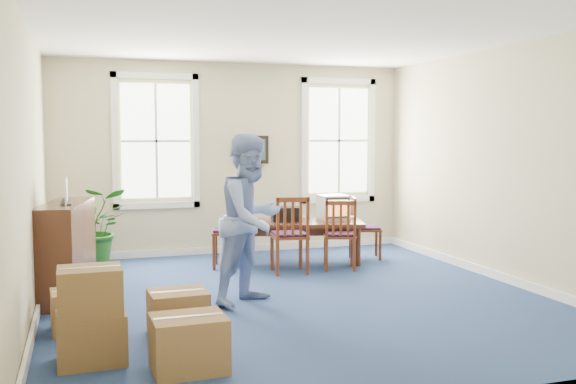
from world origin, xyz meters
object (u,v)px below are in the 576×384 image
object	(u,v)px
crt_tv	(333,207)
chair_near_left	(289,234)
conference_table	(300,242)
man	(251,219)
credenza	(66,247)
cardboard_boxes	(116,308)
potted_plant	(93,228)

from	to	relation	value
crt_tv	chair_near_left	xyz separation A→B (m)	(-0.96, -0.70, -0.29)
conference_table	man	distance (m)	2.60
credenza	conference_table	bearing A→B (deg)	28.95
chair_near_left	man	size ratio (longest dim) A/B	0.56
chair_near_left	credenza	bearing A→B (deg)	15.59
cardboard_boxes	potted_plant	bearing A→B (deg)	91.70
crt_tv	potted_plant	bearing A→B (deg)	172.83
crt_tv	credenza	size ratio (longest dim) A/B	0.30
crt_tv	cardboard_boxes	world-z (taller)	crt_tv
crt_tv	chair_near_left	distance (m)	1.22
chair_near_left	credenza	distance (m)	3.10
conference_table	credenza	xyz separation A→B (m)	(-3.45, -1.16, 0.29)
credenza	cardboard_boxes	bearing A→B (deg)	-68.68
conference_table	man	world-z (taller)	man
chair_near_left	potted_plant	xyz separation A→B (m)	(-2.71, 1.18, 0.05)
credenza	potted_plant	bearing A→B (deg)	88.68
potted_plant	cardboard_boxes	bearing A→B (deg)	-88.30
conference_table	cardboard_boxes	xyz separation A→B (m)	(-2.98, -3.56, 0.12)
credenza	chair_near_left	bearing A→B (deg)	19.75
credenza	potted_plant	distance (m)	1.72
conference_table	cardboard_boxes	size ratio (longest dim) A/B	1.23
conference_table	potted_plant	size ratio (longest dim) A/B	1.57
potted_plant	cardboard_boxes	size ratio (longest dim) A/B	0.78
crt_tv	chair_near_left	size ratio (longest dim) A/B	0.42
credenza	cardboard_boxes	xyz separation A→B (m)	(0.47, -2.40, -0.17)
chair_near_left	potted_plant	bearing A→B (deg)	-17.40
conference_table	crt_tv	size ratio (longest dim) A/B	4.11
man	cardboard_boxes	bearing A→B (deg)	-174.31
chair_near_left	potted_plant	distance (m)	2.95
crt_tv	cardboard_boxes	bearing A→B (deg)	-134.27
conference_table	potted_plant	distance (m)	3.16
credenza	potted_plant	xyz separation A→B (m)	(0.35, 1.69, -0.01)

